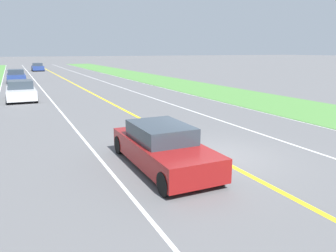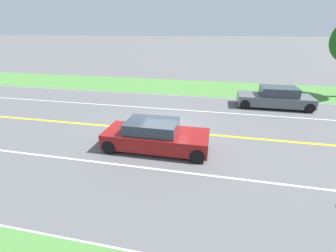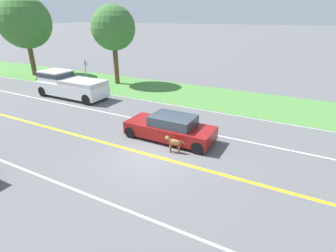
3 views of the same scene
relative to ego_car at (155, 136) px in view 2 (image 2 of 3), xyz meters
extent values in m
plane|color=#5B5B5E|center=(-1.93, -0.08, -0.61)|extent=(400.00, 400.00, 0.00)
cube|color=yellow|center=(-1.93, -0.08, -0.61)|extent=(0.18, 160.00, 0.01)
cube|color=white|center=(5.07, -0.08, -0.61)|extent=(0.14, 160.00, 0.01)
cube|color=white|center=(-8.93, -0.08, -0.61)|extent=(0.14, 160.00, 0.01)
cube|color=white|center=(1.57, -0.08, -0.61)|extent=(0.10, 160.00, 0.01)
cube|color=white|center=(-5.43, -0.08, -0.61)|extent=(0.10, 160.00, 0.01)
cube|color=#4C843D|center=(-11.93, -0.08, -0.60)|extent=(6.00, 160.00, 0.03)
cube|color=maroon|center=(0.00, 0.04, -0.12)|extent=(1.76, 4.53, 0.65)
cube|color=#2D3842|center=(0.00, -0.14, 0.45)|extent=(1.51, 2.17, 0.49)
cylinder|color=black|center=(0.79, 1.91, -0.31)|extent=(0.22, 0.61, 0.61)
cylinder|color=black|center=(0.79, -1.83, -0.31)|extent=(0.22, 0.61, 0.61)
cylinder|color=black|center=(-0.79, 1.91, -0.31)|extent=(0.22, 0.61, 0.61)
cylinder|color=black|center=(-0.79, -1.83, -0.31)|extent=(0.22, 0.61, 0.61)
ellipsoid|color=olive|center=(-1.17, -0.83, -0.09)|extent=(0.30, 0.61, 0.28)
cylinder|color=olive|center=(-1.14, -0.62, -0.42)|extent=(0.06, 0.06, 0.38)
cylinder|color=olive|center=(-1.06, -1.02, -0.42)|extent=(0.06, 0.06, 0.38)
cylinder|color=olive|center=(-1.27, -0.64, -0.42)|extent=(0.06, 0.06, 0.38)
cylinder|color=olive|center=(-1.19, -1.04, -0.42)|extent=(0.06, 0.06, 0.38)
cylinder|color=olive|center=(-1.22, -0.59, 0.02)|extent=(0.15, 0.18, 0.16)
sphere|color=olive|center=(-1.24, -0.49, 0.08)|extent=(0.23, 0.23, 0.20)
ellipsoid|color=#331E14|center=(-1.27, -0.35, 0.06)|extent=(0.11, 0.11, 0.08)
cone|color=brown|center=(-1.18, -0.49, 0.15)|extent=(0.07, 0.07, 0.09)
cone|color=brown|center=(-1.29, -0.51, 0.15)|extent=(0.07, 0.07, 0.09)
cylinder|color=olive|center=(-1.09, -1.20, -0.05)|extent=(0.09, 0.22, 0.22)
cube|color=#51565B|center=(-7.34, 6.40, -0.11)|extent=(1.83, 4.74, 0.65)
cube|color=#2D3842|center=(-7.34, 6.59, 0.50)|extent=(1.57, 2.28, 0.57)
cylinder|color=black|center=(-8.17, 4.44, -0.30)|extent=(0.22, 0.64, 0.64)
cylinder|color=black|center=(-8.17, 8.35, -0.30)|extent=(0.22, 0.64, 0.64)
cylinder|color=black|center=(-6.52, 4.44, -0.30)|extent=(0.22, 0.64, 0.64)
cylinder|color=black|center=(-6.52, 8.35, -0.30)|extent=(0.22, 0.64, 0.64)
camera|label=1|loc=(3.90, 8.66, 2.86)|focal=35.00mm
camera|label=2|loc=(8.53, 2.35, 4.26)|focal=24.00mm
camera|label=3|loc=(-10.80, -5.63, 5.25)|focal=28.00mm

